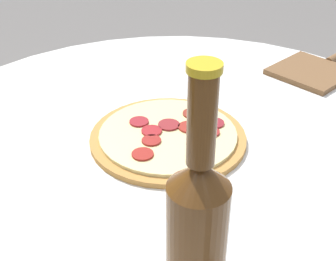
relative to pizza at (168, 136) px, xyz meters
The scene contains 4 objects.
table 0.22m from the pizza, 137.36° to the right, with size 1.09×1.09×0.78m.
pizza is the anchor object (origin of this frame).
beer_bottle 0.36m from the pizza, behind, with size 0.07×0.07×0.30m.
pizza_paddle 0.46m from the pizza, 46.64° to the right, with size 0.28×0.27×0.02m.
Camera 1 is at (-0.69, -0.02, 1.24)m, focal length 50.00 mm.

